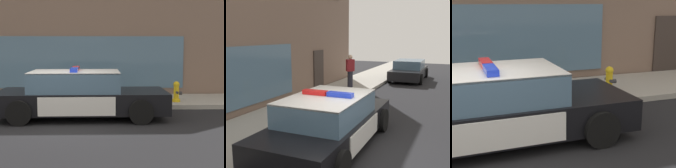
# 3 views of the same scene
# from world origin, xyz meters

# --- Properties ---
(ground) EXTENTS (48.00, 48.00, 0.00)m
(ground) POSITION_xyz_m (0.00, 0.00, 0.00)
(ground) COLOR black
(sidewalk) EXTENTS (48.00, 2.64, 0.15)m
(sidewalk) POSITION_xyz_m (0.00, 3.15, 0.07)
(sidewalk) COLOR #A39E93
(sidewalk) RESTS_ON ground
(police_cruiser) EXTENTS (4.96, 2.19, 1.49)m
(police_cruiser) POSITION_xyz_m (0.57, 0.67, 0.68)
(police_cruiser) COLOR black
(police_cruiser) RESTS_ON ground
(fire_hydrant) EXTENTS (0.34, 0.39, 0.73)m
(fire_hydrant) POSITION_xyz_m (3.82, 2.50, 0.50)
(fire_hydrant) COLOR gold
(fire_hydrant) RESTS_ON sidewalk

